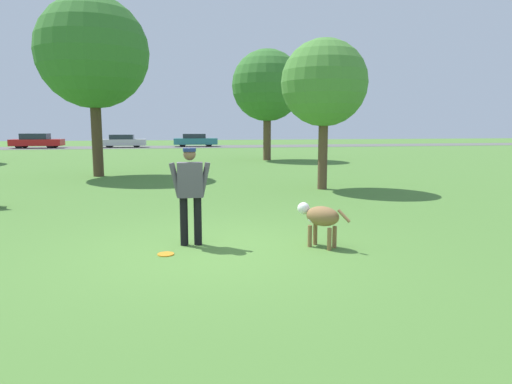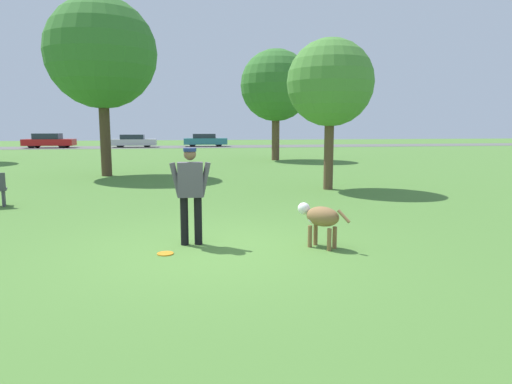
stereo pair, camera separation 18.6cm
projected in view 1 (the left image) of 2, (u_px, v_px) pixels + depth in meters
The scene contains 11 objects.
ground_plane at pixel (208, 250), 7.27m from camera, with size 120.00×120.00×0.00m, color #4C7A33.
far_road_strip at pixel (170, 147), 43.83m from camera, with size 120.00×6.00×0.01m.
person at pixel (190, 189), 7.44m from camera, with size 0.67×0.24×1.61m.
dog at pixel (320, 217), 7.39m from camera, with size 0.72×0.80×0.71m.
frisbee at pixel (166, 254), 6.99m from camera, with size 0.25×0.25×0.02m.
tree_far_right at pixel (267, 86), 26.12m from camera, with size 4.07×4.07×6.33m.
tree_mid_center at pixel (93, 53), 17.37m from camera, with size 4.23×4.23×6.87m.
tree_near_right at pixel (324, 84), 13.90m from camera, with size 2.65×2.65×4.60m.
parked_car_red at pixel (37, 141), 41.23m from camera, with size 4.47×2.01×1.33m.
parked_car_silver at pixel (123, 141), 42.69m from camera, with size 4.15×1.79×1.20m.
parked_car_teal at pixel (195, 140), 44.41m from camera, with size 4.26×1.90×1.25m.
Camera 1 is at (-0.66, -7.07, 1.95)m, focal length 32.00 mm.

